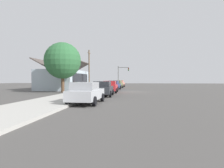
# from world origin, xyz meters

# --- Properties ---
(ground_plane) EXTENTS (120.00, 120.00, 0.00)m
(ground_plane) POSITION_xyz_m (0.00, 0.00, 0.00)
(ground_plane) COLOR #4C4947
(sidewalk_curb) EXTENTS (60.00, 4.20, 0.16)m
(sidewalk_curb) POSITION_xyz_m (0.00, 5.60, 0.08)
(sidewalk_curb) COLOR #B2AFA8
(sidewalk_curb) RESTS_ON ground
(car_silver) EXTENTS (4.54, 2.11, 1.59)m
(car_silver) POSITION_xyz_m (-14.29, 2.85, 0.81)
(car_silver) COLOR silver
(car_silver) RESTS_ON ground
(car_charcoal) EXTENTS (4.51, 2.14, 1.59)m
(car_charcoal) POSITION_xyz_m (-7.99, 2.68, 0.81)
(car_charcoal) COLOR #2D3035
(car_charcoal) RESTS_ON ground
(car_cherry) EXTENTS (4.75, 2.12, 1.59)m
(car_cherry) POSITION_xyz_m (-2.35, 2.66, 0.82)
(car_cherry) COLOR red
(car_cherry) RESTS_ON ground
(car_navy) EXTENTS (4.77, 2.14, 1.59)m
(car_navy) POSITION_xyz_m (4.19, 2.89, 0.81)
(car_navy) COLOR navy
(car_navy) RESTS_ON ground
(car_olive) EXTENTS (4.83, 2.11, 1.59)m
(car_olive) POSITION_xyz_m (10.60, 2.86, 0.81)
(car_olive) COLOR olive
(car_olive) RESTS_ON ground
(car_coral) EXTENTS (4.92, 2.11, 1.59)m
(car_coral) POSITION_xyz_m (16.80, 2.84, 0.82)
(car_coral) COLOR #EA8C75
(car_coral) RESTS_ON ground
(storefront_building) EXTENTS (11.73, 6.42, 5.14)m
(storefront_building) POSITION_xyz_m (4.98, 11.98, 1.83)
(storefront_building) COLOR #ADBCC6
(storefront_building) RESTS_ON ground
(shade_tree) EXTENTS (4.95, 4.95, 6.83)m
(shade_tree) POSITION_xyz_m (-2.93, 9.14, 4.34)
(shade_tree) COLOR brown
(shade_tree) RESTS_ON ground
(traffic_light_main) EXTENTS (0.37, 2.79, 5.20)m
(traffic_light_main) POSITION_xyz_m (20.28, 2.54, 3.49)
(traffic_light_main) COLOR #383833
(traffic_light_main) RESTS_ON ground
(utility_pole_wooden) EXTENTS (1.80, 0.24, 7.50)m
(utility_pole_wooden) POSITION_xyz_m (8.24, 8.20, 3.93)
(utility_pole_wooden) COLOR brown
(utility_pole_wooden) RESTS_ON ground
(fire_hydrant_red) EXTENTS (0.22, 0.22, 0.71)m
(fire_hydrant_red) POSITION_xyz_m (-9.16, 4.20, 0.50)
(fire_hydrant_red) COLOR red
(fire_hydrant_red) RESTS_ON sidewalk_curb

